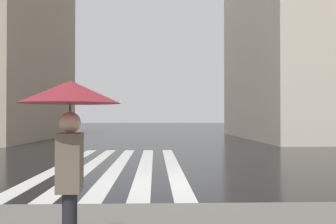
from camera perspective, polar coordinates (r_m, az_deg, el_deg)
name	(u,v)px	position (r m, az deg, el deg)	size (l,w,h in m)	color
ground_plane	(187,184)	(10.49, 2.79, -10.51)	(220.00, 220.00, 0.00)	black
zebra_crossing	(118,165)	(14.48, -7.33, -7.79)	(13.00, 4.50, 0.01)	silver
pedestrian_with_floral_umbrella	(70,118)	(4.14, -14.22, -0.81)	(1.05, 1.05, 2.01)	#6B5B4C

